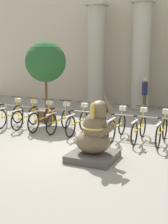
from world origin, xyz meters
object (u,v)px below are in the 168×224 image
bicycle_3 (60,120)px  bicycle_4 (78,121)px  elephant_statue (95,137)px  person_pedestrian (145,91)px  bicycle_0 (10,115)px  bicycle_2 (42,118)px  bicycle_8 (162,130)px  bicycle_5 (97,124)px  bicycle_6 (117,126)px  potted_tree (46,65)px  bicycle_1 (26,116)px  bicycle_7 (139,128)px

bicycle_3 → bicycle_4: 0.70m
elephant_statue → person_pedestrian: size_ratio=1.14×
bicycle_3 → bicycle_0: bearing=-179.8°
bicycle_2 → bicycle_8: size_ratio=1.00×
bicycle_0 → bicycle_8: bearing=-0.0°
bicycle_5 → bicycle_6: bearing=1.9°
bicycle_0 → bicycle_4: size_ratio=1.00×
bicycle_6 → potted_tree: size_ratio=0.55×
bicycle_4 → elephant_statue: (1.54, -2.23, 0.19)m
potted_tree → bicycle_4: bearing=-33.8°
potted_tree → elephant_statue: bearing=-45.0°
bicycle_1 → bicycle_6: 3.52m
bicycle_3 → bicycle_5: (1.41, -0.03, 0.00)m
bicycle_2 → bicycle_6: same height
bicycle_5 → elephant_statue: size_ratio=0.96×
bicycle_0 → bicycle_5: same height
bicycle_2 → bicycle_8: (4.22, 0.00, 0.00)m
bicycle_4 → bicycle_7: size_ratio=1.00×
bicycle_3 → potted_tree: bearing=134.5°
bicycle_4 → bicycle_1: bearing=179.5°
bicycle_0 → bicycle_8: 5.63m
bicycle_8 → person_pedestrian: (-1.73, 4.88, 0.53)m
bicycle_5 → potted_tree: potted_tree is taller
bicycle_6 → bicycle_2: bearing=-180.0°
bicycle_4 → bicycle_7: bearing=-0.1°
bicycle_8 → potted_tree: 5.39m
bicycle_5 → bicycle_6: size_ratio=1.00×
bicycle_0 → bicycle_4: same height
bicycle_4 → bicycle_8: bearing=-0.3°
bicycle_1 → bicycle_8: size_ratio=1.00×
bicycle_1 → bicycle_7: bearing=-0.3°
bicycle_1 → potted_tree: 2.27m
bicycle_4 → bicycle_0: bearing=-179.8°
bicycle_0 → bicycle_6: (4.22, -0.00, 0.00)m
bicycle_5 → bicycle_8: same height
bicycle_1 → person_pedestrian: (3.20, 4.84, 0.53)m
potted_tree → bicycle_0: bearing=-118.2°
bicycle_5 → potted_tree: (-2.77, 1.42, 1.82)m
bicycle_0 → person_pedestrian: 6.26m
bicycle_7 → person_pedestrian: person_pedestrian is taller
bicycle_2 → bicycle_4: size_ratio=1.00×
bicycle_5 → bicycle_6: (0.70, 0.02, 0.00)m
bicycle_8 → elephant_statue: bearing=-120.0°
bicycle_0 → bicycle_4: bearing=0.2°
bicycle_0 → bicycle_8: size_ratio=1.00×
bicycle_6 → potted_tree: potted_tree is taller
bicycle_6 → elephant_statue: (0.13, -2.21, 0.19)m
bicycle_5 → potted_tree: 3.61m
bicycle_6 → person_pedestrian: 4.92m
bicycle_2 → bicycle_7: size_ratio=1.00×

